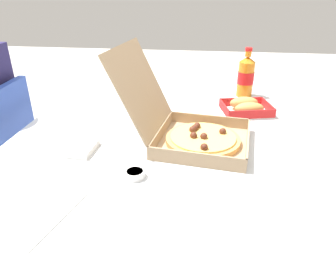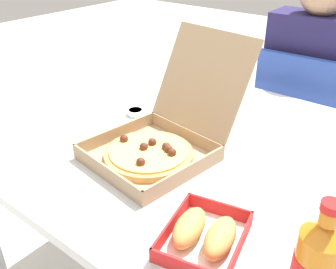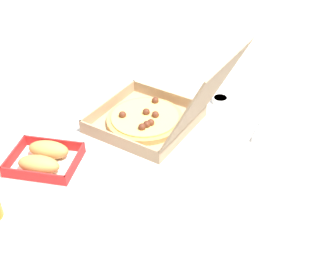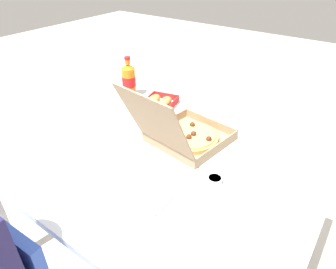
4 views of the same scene
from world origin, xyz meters
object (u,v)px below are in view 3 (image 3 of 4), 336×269
paper_menu (288,90)px  dipping_sauce_cup (220,100)px  pizza_box_open (155,116)px  bread_side_box (44,158)px  napkin_pile (274,135)px

paper_menu → dipping_sauce_cup: size_ratio=3.75×
pizza_box_open → dipping_sauce_cup: pizza_box_open is taller
bread_side_box → dipping_sauce_cup: (-0.52, 0.35, -0.01)m
pizza_box_open → bread_side_box: bearing=-35.7°
pizza_box_open → napkin_pile: 0.37m
dipping_sauce_cup → paper_menu: bearing=131.2°
napkin_pile → dipping_sauce_cup: (-0.13, -0.22, 0.00)m
napkin_pile → bread_side_box: bearing=-55.5°
bread_side_box → pizza_box_open: bearing=144.3°
paper_menu → napkin_pile: size_ratio=1.91×
bread_side_box → paper_menu: size_ratio=1.04×
bread_side_box → napkin_pile: size_ratio=1.99×
pizza_box_open → bread_side_box: (0.29, -0.21, -0.02)m
napkin_pile → dipping_sauce_cup: same height
pizza_box_open → paper_menu: 0.53m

